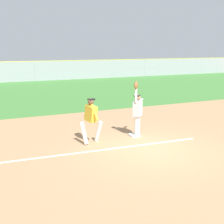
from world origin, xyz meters
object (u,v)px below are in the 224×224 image
parked_car_white (33,72)px  baseball (135,95)px  first_base (134,135)px  fielder (137,110)px  parked_car_blue (79,70)px  runner (91,117)px

parked_car_white → baseball: bearing=-88.0°
baseball → parked_car_white: size_ratio=0.02×
first_base → baseball: size_ratio=5.14×
first_base → fielder: fielder is taller
parked_car_white → parked_car_blue: size_ratio=0.99×
fielder → parked_car_blue: size_ratio=0.50×
parked_car_white → parked_car_blue: bearing=6.0°
parked_car_white → first_base: bearing=-87.6°
baseball → parked_car_blue: bearing=76.8°
runner → parked_car_blue: bearing=55.8°
baseball → fielder: bearing=45.9°
baseball → parked_car_white: baseball is taller
parked_car_blue → runner: bearing=-111.8°
fielder → parked_car_blue: 26.53m
baseball → parked_car_white: (0.37, 25.82, -1.10)m
parked_car_white → parked_car_blue: same height
runner → parked_car_white: 25.68m
fielder → parked_car_white: 25.55m
fielder → parked_car_blue: (5.88, 25.87, -0.45)m
fielder → parked_car_white: fielder is taller
runner → parked_car_white: (2.10, 25.60, -0.32)m
parked_car_white → runner: bearing=-91.9°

